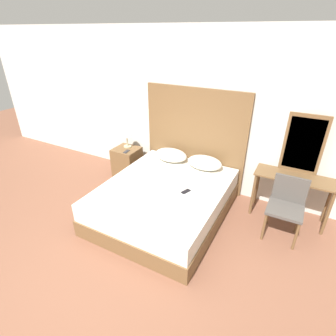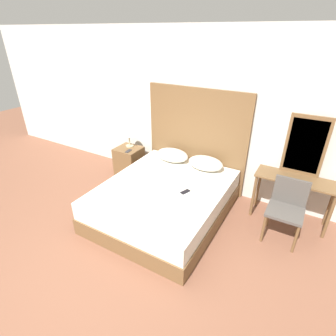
{
  "view_description": "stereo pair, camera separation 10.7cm",
  "coord_description": "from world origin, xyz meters",
  "px_view_note": "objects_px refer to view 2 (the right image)",
  "views": [
    {
      "loc": [
        1.77,
        -1.58,
        2.61
      ],
      "look_at": [
        0.13,
        1.45,
        0.78
      ],
      "focal_mm": 28.0,
      "sensor_mm": 36.0,
      "label": 1
    },
    {
      "loc": [
        1.87,
        -1.53,
        2.61
      ],
      "look_at": [
        0.13,
        1.45,
        0.78
      ],
      "focal_mm": 28.0,
      "sensor_mm": 36.0,
      "label": 2
    }
  ],
  "objects_px": {
    "phone_on_nightstand": "(128,151)",
    "vanity_desk": "(294,186)",
    "table_lamp": "(129,133)",
    "nightstand": "(129,161)",
    "chair": "(287,205)",
    "bed": "(165,200)",
    "phone_on_bed": "(185,192)"
  },
  "relations": [
    {
      "from": "phone_on_nightstand",
      "to": "vanity_desk",
      "type": "height_order",
      "value": "vanity_desk"
    },
    {
      "from": "nightstand",
      "to": "phone_on_nightstand",
      "type": "distance_m",
      "value": 0.33
    },
    {
      "from": "nightstand",
      "to": "vanity_desk",
      "type": "relative_size",
      "value": 0.52
    },
    {
      "from": "bed",
      "to": "vanity_desk",
      "type": "relative_size",
      "value": 1.92
    },
    {
      "from": "phone_on_bed",
      "to": "table_lamp",
      "type": "height_order",
      "value": "table_lamp"
    },
    {
      "from": "phone_on_bed",
      "to": "phone_on_nightstand",
      "type": "relative_size",
      "value": 1.05
    },
    {
      "from": "bed",
      "to": "phone_on_bed",
      "type": "xyz_separation_m",
      "value": [
        0.35,
        -0.0,
        0.27
      ]
    },
    {
      "from": "bed",
      "to": "phone_on_nightstand",
      "type": "bearing_deg",
      "value": 151.29
    },
    {
      "from": "table_lamp",
      "to": "phone_on_nightstand",
      "type": "height_order",
      "value": "table_lamp"
    },
    {
      "from": "chair",
      "to": "bed",
      "type": "bearing_deg",
      "value": -166.07
    },
    {
      "from": "phone_on_nightstand",
      "to": "nightstand",
      "type": "bearing_deg",
      "value": 129.51
    },
    {
      "from": "phone_on_bed",
      "to": "vanity_desk",
      "type": "xyz_separation_m",
      "value": [
        1.35,
        0.82,
        0.07
      ]
    },
    {
      "from": "nightstand",
      "to": "phone_on_nightstand",
      "type": "bearing_deg",
      "value": -50.49
    },
    {
      "from": "table_lamp",
      "to": "chair",
      "type": "height_order",
      "value": "table_lamp"
    },
    {
      "from": "phone_on_bed",
      "to": "chair",
      "type": "relative_size",
      "value": 0.19
    },
    {
      "from": "phone_on_nightstand",
      "to": "chair",
      "type": "height_order",
      "value": "chair"
    },
    {
      "from": "phone_on_nightstand",
      "to": "table_lamp",
      "type": "bearing_deg",
      "value": 121.0
    },
    {
      "from": "bed",
      "to": "phone_on_bed",
      "type": "height_order",
      "value": "phone_on_bed"
    },
    {
      "from": "nightstand",
      "to": "table_lamp",
      "type": "bearing_deg",
      "value": 107.81
    },
    {
      "from": "bed",
      "to": "table_lamp",
      "type": "xyz_separation_m",
      "value": [
        -1.3,
        0.85,
        0.58
      ]
    },
    {
      "from": "phone_on_bed",
      "to": "bed",
      "type": "bearing_deg",
      "value": 179.57
    },
    {
      "from": "table_lamp",
      "to": "vanity_desk",
      "type": "distance_m",
      "value": 3.01
    },
    {
      "from": "phone_on_bed",
      "to": "nightstand",
      "type": "bearing_deg",
      "value": 154.9
    },
    {
      "from": "bed",
      "to": "phone_on_bed",
      "type": "distance_m",
      "value": 0.44
    },
    {
      "from": "vanity_desk",
      "to": "bed",
      "type": "bearing_deg",
      "value": -154.29
    },
    {
      "from": "bed",
      "to": "vanity_desk",
      "type": "xyz_separation_m",
      "value": [
        1.7,
        0.82,
        0.34
      ]
    },
    {
      "from": "vanity_desk",
      "to": "table_lamp",
      "type": "bearing_deg",
      "value": 179.41
    },
    {
      "from": "table_lamp",
      "to": "chair",
      "type": "bearing_deg",
      "value": -8.29
    },
    {
      "from": "vanity_desk",
      "to": "phone_on_nightstand",
      "type": "bearing_deg",
      "value": -176.6
    },
    {
      "from": "bed",
      "to": "vanity_desk",
      "type": "distance_m",
      "value": 1.92
    },
    {
      "from": "nightstand",
      "to": "chair",
      "type": "bearing_deg",
      "value": -6.65
    },
    {
      "from": "bed",
      "to": "phone_on_bed",
      "type": "bearing_deg",
      "value": -0.43
    }
  ]
}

